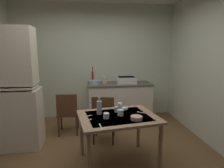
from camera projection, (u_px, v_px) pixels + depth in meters
name	position (u px, v px, depth m)	size (l,w,h in m)	color
ground_plane	(101.00, 158.00, 2.94)	(4.86, 4.86, 0.00)	brown
wall_back	(95.00, 62.00, 4.63)	(3.90, 0.10, 2.70)	beige
hutch_cabinet	(11.00, 93.00, 3.12)	(0.90, 0.46, 2.00)	beige
counter_cabinet	(119.00, 101.00, 4.50)	(1.47, 0.64, 0.87)	beige
sink_basin	(126.00, 80.00, 4.43)	(0.44, 0.34, 0.15)	white
hand_pump	(93.00, 76.00, 4.36)	(0.05, 0.27, 0.39)	#B21E19
mixing_bowl_counter	(94.00, 82.00, 4.30)	(0.24, 0.24, 0.09)	#9EB2C6
stoneware_crock	(105.00, 80.00, 4.39)	(0.11, 0.11, 0.15)	beige
dining_table	(118.00, 122.00, 2.72)	(1.20, 1.00, 0.72)	#A07D5B
chair_far_side	(104.00, 118.00, 3.37)	(0.46, 0.46, 0.86)	#4C2F1E
chair_by_counter	(68.00, 112.00, 3.70)	(0.40, 0.40, 0.83)	#4C2C1F
serving_bowl_wide	(125.00, 109.00, 2.98)	(0.10, 0.10, 0.03)	#ADD1C1
soup_bowl_small	(137.00, 118.00, 2.55)	(0.16, 0.16, 0.05)	tan
mug_dark	(120.00, 106.00, 3.06)	(0.07, 0.07, 0.08)	white
teacup_mint	(116.00, 109.00, 2.85)	(0.06, 0.06, 0.08)	#ADD1C1
teacup_cream	(121.00, 113.00, 2.71)	(0.09, 0.09, 0.09)	white
mug_tall	(106.00, 116.00, 2.60)	(0.08, 0.08, 0.07)	white
glass_bottle	(99.00, 107.00, 2.75)	(0.07, 0.07, 0.26)	#B7BCC1
table_knife	(101.00, 127.00, 2.32)	(0.20, 0.02, 0.01)	silver
teaspoon_near_bowl	(88.00, 116.00, 2.69)	(0.13, 0.02, 0.01)	beige
teaspoon_by_cup	(142.00, 113.00, 2.84)	(0.14, 0.02, 0.01)	beige
serving_spoon	(88.00, 121.00, 2.51)	(0.14, 0.02, 0.01)	beige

